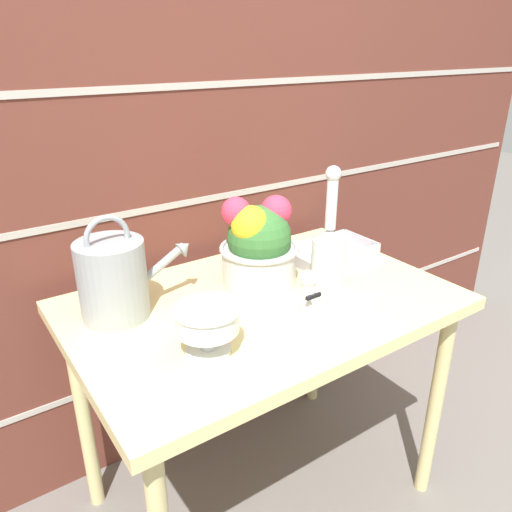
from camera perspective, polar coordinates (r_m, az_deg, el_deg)
ground_plane at (r=1.86m, az=0.67°, el=-25.46°), size 12.00×12.00×0.00m
brick_wall at (r=1.64m, az=-8.43°, el=12.49°), size 3.60×0.08×2.20m
patio_table at (r=1.44m, az=0.79°, el=-7.87°), size 1.05×0.69×0.74m
watering_can at (r=1.32m, az=-15.94°, el=-2.47°), size 0.32×0.17×0.28m
crystal_pedestal_bowl at (r=1.14m, az=-5.62°, el=-7.58°), size 0.16×0.16×0.12m
flower_planter at (r=1.44m, az=0.28°, el=1.29°), size 0.23×0.23×0.27m
glass_decanter at (r=1.43m, az=8.29°, el=0.46°), size 0.10×0.10×0.36m
figurine_vase at (r=1.24m, az=5.96°, el=-5.69°), size 0.08×0.08×0.16m
wire_tray at (r=1.68m, az=8.42°, el=0.31°), size 0.30×0.18×0.04m
fallen_petal at (r=1.27m, az=7.16°, el=-8.03°), size 0.01×0.01×0.01m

